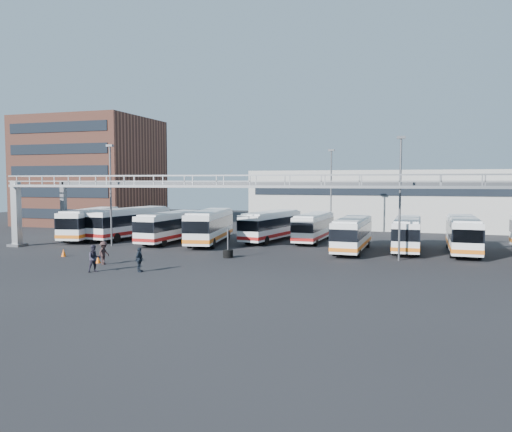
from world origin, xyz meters
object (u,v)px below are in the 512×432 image
(bus_6, at_px, (352,233))
(tire_stack, at_px, (228,253))
(bus_5, at_px, (314,226))
(pedestrian_d, at_px, (139,260))
(bus_0, at_px, (91,222))
(bus_3, at_px, (210,225))
(bus_4, at_px, (271,225))
(light_pole_back, at_px, (331,188))
(pedestrian_c, at_px, (104,253))
(light_pole_left, at_px, (111,189))
(light_pole_mid, at_px, (400,191))
(cone_left, at_px, (98,259))
(bus_7, at_px, (407,233))
(bus_1, at_px, (130,222))
(bus_2, at_px, (171,226))
(cone_right, at_px, (64,253))
(pedestrian_b, at_px, (94,258))
(bus_8, at_px, (463,233))

(bus_6, relative_size, tire_stack, 4.17)
(bus_5, height_order, pedestrian_d, bus_5)
(bus_0, distance_m, tire_stack, 21.36)
(bus_3, height_order, bus_4, bus_3)
(light_pole_back, xyz_separation_m, bus_5, (-1.14, -4.46, -4.03))
(pedestrian_c, bearing_deg, light_pole_left, 29.09)
(light_pole_mid, xyz_separation_m, cone_left, (-22.97, -8.47, -5.42))
(bus_4, xyz_separation_m, cone_left, (-9.28, -18.23, -1.49))
(bus_7, bearing_deg, bus_5, 156.51)
(light_pole_left, height_order, cone_left, light_pole_left)
(light_pole_left, distance_m, cone_left, 12.01)
(bus_1, distance_m, bus_7, 30.26)
(light_pole_mid, distance_m, bus_3, 20.36)
(bus_3, bearing_deg, light_pole_left, -161.45)
(bus_0, distance_m, bus_2, 10.06)
(cone_left, xyz_separation_m, cone_right, (-4.95, 2.07, 0.02))
(bus_1, xyz_separation_m, bus_3, (10.47, -1.61, -0.00))
(bus_1, xyz_separation_m, pedestrian_b, (8.82, -19.21, -0.96))
(bus_2, bearing_deg, light_pole_left, -132.37)
(light_pole_back, xyz_separation_m, bus_3, (-11.20, -9.36, -3.79))
(bus_8, bearing_deg, light_pole_mid, -130.00)
(bus_3, distance_m, pedestrian_d, 16.69)
(pedestrian_c, relative_size, cone_left, 2.95)
(bus_6, height_order, cone_left, bus_6)
(bus_1, height_order, bus_6, bus_1)
(bus_7, relative_size, pedestrian_d, 5.77)
(bus_3, bearing_deg, light_pole_mid, -25.60)
(bus_2, relative_size, pedestrian_b, 5.46)
(bus_5, xyz_separation_m, tire_stack, (-4.89, -13.28, -1.27))
(tire_stack, bearing_deg, pedestrian_c, -142.58)
(light_pole_left, relative_size, bus_5, 1.00)
(cone_left, bearing_deg, bus_3, 75.01)
(light_pole_back, distance_m, cone_right, 29.74)
(bus_0, relative_size, bus_8, 1.06)
(bus_6, xyz_separation_m, cone_left, (-18.66, -12.73, -1.43))
(light_pole_back, height_order, bus_4, light_pole_back)
(bus_2, bearing_deg, bus_1, 165.53)
(pedestrian_d, bearing_deg, cone_right, 59.74)
(bus_6, bearing_deg, light_pole_left, -170.27)
(light_pole_left, height_order, bus_4, light_pole_left)
(bus_3, relative_size, cone_right, 17.70)
(bus_1, height_order, cone_left, bus_1)
(bus_4, distance_m, cone_left, 20.51)
(bus_1, relative_size, cone_right, 17.72)
(bus_0, height_order, bus_1, bus_1)
(bus_7, height_order, bus_8, bus_8)
(bus_2, bearing_deg, bus_4, 26.35)
(tire_stack, bearing_deg, bus_1, 147.43)
(bus_1, height_order, cone_right, bus_1)
(cone_left, distance_m, tire_stack, 10.62)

